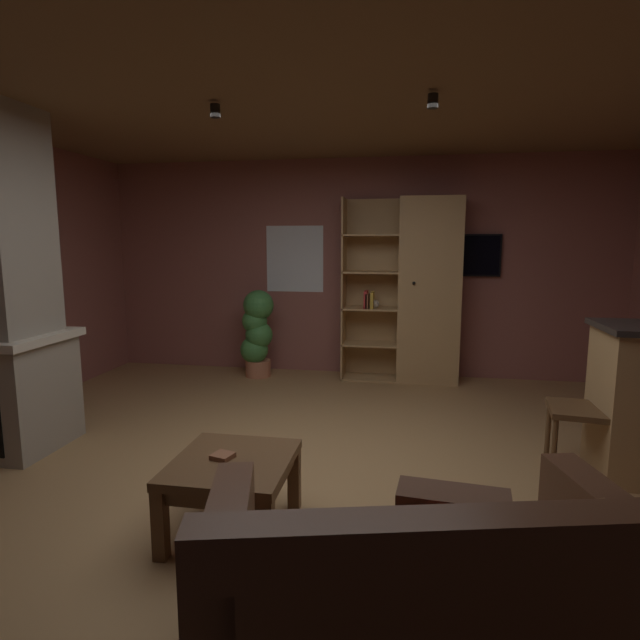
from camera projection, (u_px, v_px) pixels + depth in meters
floor at (310, 484)px, 3.45m from camera, size 6.14×6.00×0.02m
wall_back at (357, 268)px, 6.21m from camera, size 6.26×0.06×2.59m
ceiling at (309, 75)px, 3.06m from camera, size 6.14×6.00×0.02m
window_pane_back at (295, 259)px, 6.29m from camera, size 0.71×0.01×0.81m
bookshelf_cabinet at (421, 292)px, 5.85m from camera, size 1.34×0.41×2.10m
leather_couch at (427, 609)px, 1.82m from camera, size 1.73×1.20×0.84m
coffee_table at (232, 473)px, 2.82m from camera, size 0.64×0.69×0.43m
table_book_0 at (223, 456)px, 2.81m from camera, size 0.13×0.13×0.03m
dining_chair at (596, 402)px, 3.49m from camera, size 0.47×0.47×0.92m
potted_floor_plant at (257, 331)px, 6.08m from camera, size 0.41×0.37×1.05m
wall_mounted_tv at (462, 255)px, 5.91m from camera, size 0.86×0.06×0.48m
track_light_spot_0 at (33, 120)px, 3.85m from camera, size 0.07×0.07×0.09m
track_light_spot_1 at (215, 111)px, 3.59m from camera, size 0.07×0.07×0.09m
track_light_spot_2 at (433, 101)px, 3.34m from camera, size 0.07×0.07×0.09m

